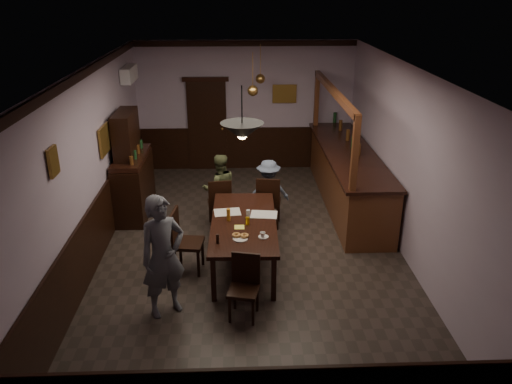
{
  "coord_description": "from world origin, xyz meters",
  "views": [
    {
      "loc": [
        -0.21,
        -7.45,
        4.17
      ],
      "look_at": [
        0.07,
        -0.29,
        1.15
      ],
      "focal_mm": 35.0,
      "sensor_mm": 36.0,
      "label": 1
    }
  ],
  "objects_px": {
    "soda_can": "(248,221)",
    "pendant_brass_far": "(260,79)",
    "chair_near": "(245,283)",
    "coffee_cup": "(263,235)",
    "bar_counter": "(347,176)",
    "dining_table": "(244,225)",
    "chair_far_right": "(268,200)",
    "chair_side": "(183,238)",
    "pendant_brass_mid": "(253,91)",
    "person_standing": "(163,257)",
    "person_seated_left": "(220,188)",
    "pendant_iron": "(242,131)",
    "person_seated_right": "(268,191)",
    "chair_far_left": "(220,201)",
    "sideboard": "(132,174)"
  },
  "relations": [
    {
      "from": "pendant_brass_mid",
      "to": "sideboard",
      "type": "bearing_deg",
      "value": -171.06
    },
    {
      "from": "person_seated_right",
      "to": "bar_counter",
      "type": "height_order",
      "value": "bar_counter"
    },
    {
      "from": "pendant_iron",
      "to": "person_standing",
      "type": "bearing_deg",
      "value": -158.03
    },
    {
      "from": "chair_far_left",
      "to": "chair_near",
      "type": "distance_m",
      "value": 2.64
    },
    {
      "from": "chair_far_left",
      "to": "pendant_brass_mid",
      "type": "height_order",
      "value": "pendant_brass_mid"
    },
    {
      "from": "dining_table",
      "to": "coffee_cup",
      "type": "distance_m",
      "value": 0.63
    },
    {
      "from": "person_standing",
      "to": "person_seated_left",
      "type": "distance_m",
      "value": 2.87
    },
    {
      "from": "bar_counter",
      "to": "dining_table",
      "type": "bearing_deg",
      "value": -132.91
    },
    {
      "from": "chair_near",
      "to": "soda_can",
      "type": "height_order",
      "value": "chair_near"
    },
    {
      "from": "person_standing",
      "to": "pendant_brass_far",
      "type": "relative_size",
      "value": 2.11
    },
    {
      "from": "soda_can",
      "to": "pendant_brass_far",
      "type": "distance_m",
      "value": 4.02
    },
    {
      "from": "soda_can",
      "to": "pendant_iron",
      "type": "relative_size",
      "value": 0.17
    },
    {
      "from": "chair_near",
      "to": "coffee_cup",
      "type": "height_order",
      "value": "chair_near"
    },
    {
      "from": "soda_can",
      "to": "pendant_iron",
      "type": "height_order",
      "value": "pendant_iron"
    },
    {
      "from": "chair_near",
      "to": "pendant_iron",
      "type": "xyz_separation_m",
      "value": [
        -0.0,
        0.53,
        1.93
      ]
    },
    {
      "from": "pendant_brass_far",
      "to": "chair_near",
      "type": "bearing_deg",
      "value": -95.11
    },
    {
      "from": "pendant_iron",
      "to": "pendant_brass_mid",
      "type": "bearing_deg",
      "value": 85.59
    },
    {
      "from": "person_standing",
      "to": "bar_counter",
      "type": "height_order",
      "value": "bar_counter"
    },
    {
      "from": "chair_far_right",
      "to": "chair_side",
      "type": "height_order",
      "value": "chair_side"
    },
    {
      "from": "person_standing",
      "to": "bar_counter",
      "type": "relative_size",
      "value": 0.41
    },
    {
      "from": "pendant_iron",
      "to": "person_seated_right",
      "type": "bearing_deg",
      "value": 77.93
    },
    {
      "from": "chair_far_left",
      "to": "person_standing",
      "type": "relative_size",
      "value": 0.56
    },
    {
      "from": "person_standing",
      "to": "pendant_iron",
      "type": "bearing_deg",
      "value": -11.08
    },
    {
      "from": "person_seated_left",
      "to": "person_standing",
      "type": "bearing_deg",
      "value": 62.45
    },
    {
      "from": "chair_side",
      "to": "person_seated_right",
      "type": "distance_m",
      "value": 2.22
    },
    {
      "from": "pendant_brass_far",
      "to": "pendant_brass_mid",
      "type": "bearing_deg",
      "value": -99.17
    },
    {
      "from": "coffee_cup",
      "to": "soda_can",
      "type": "distance_m",
      "value": 0.48
    },
    {
      "from": "sideboard",
      "to": "bar_counter",
      "type": "bearing_deg",
      "value": 3.98
    },
    {
      "from": "coffee_cup",
      "to": "person_standing",
      "type": "bearing_deg",
      "value": -152.32
    },
    {
      "from": "chair_far_left",
      "to": "chair_side",
      "type": "bearing_deg",
      "value": 63.1
    },
    {
      "from": "chair_side",
      "to": "chair_near",
      "type": "bearing_deg",
      "value": -134.49
    },
    {
      "from": "chair_far_left",
      "to": "pendant_brass_mid",
      "type": "xyz_separation_m",
      "value": [
        0.64,
        1.07,
        1.78
      ]
    },
    {
      "from": "dining_table",
      "to": "pendant_brass_mid",
      "type": "xyz_separation_m",
      "value": [
        0.23,
        2.35,
        1.61
      ]
    },
    {
      "from": "dining_table",
      "to": "person_seated_right",
      "type": "bearing_deg",
      "value": 72.58
    },
    {
      "from": "coffee_cup",
      "to": "pendant_brass_far",
      "type": "xyz_separation_m",
      "value": [
        0.16,
        4.15,
        1.5
      ]
    },
    {
      "from": "chair_far_right",
      "to": "pendant_iron",
      "type": "distance_m",
      "value": 2.83
    },
    {
      "from": "dining_table",
      "to": "pendant_iron",
      "type": "bearing_deg",
      "value": -91.23
    },
    {
      "from": "coffee_cup",
      "to": "pendant_brass_mid",
      "type": "distance_m",
      "value": 3.27
    },
    {
      "from": "chair_side",
      "to": "soda_can",
      "type": "xyz_separation_m",
      "value": [
        0.99,
        0.05,
        0.25
      ]
    },
    {
      "from": "chair_side",
      "to": "coffee_cup",
      "type": "bearing_deg",
      "value": -100.94
    },
    {
      "from": "person_seated_left",
      "to": "sideboard",
      "type": "xyz_separation_m",
      "value": [
        -1.67,
        0.43,
        0.15
      ]
    },
    {
      "from": "coffee_cup",
      "to": "pendant_brass_far",
      "type": "relative_size",
      "value": 0.1
    },
    {
      "from": "bar_counter",
      "to": "person_seated_right",
      "type": "bearing_deg",
      "value": -155.7
    },
    {
      "from": "soda_can",
      "to": "chair_far_right",
      "type": "bearing_deg",
      "value": 73.53
    },
    {
      "from": "dining_table",
      "to": "soda_can",
      "type": "relative_size",
      "value": 18.51
    },
    {
      "from": "soda_can",
      "to": "sideboard",
      "type": "distance_m",
      "value": 3.01
    },
    {
      "from": "person_seated_left",
      "to": "pendant_brass_far",
      "type": "distance_m",
      "value": 2.74
    },
    {
      "from": "chair_far_left",
      "to": "bar_counter",
      "type": "distance_m",
      "value": 2.72
    },
    {
      "from": "chair_near",
      "to": "person_seated_left",
      "type": "relative_size",
      "value": 0.67
    },
    {
      "from": "dining_table",
      "to": "pendant_brass_far",
      "type": "relative_size",
      "value": 2.74
    }
  ]
}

